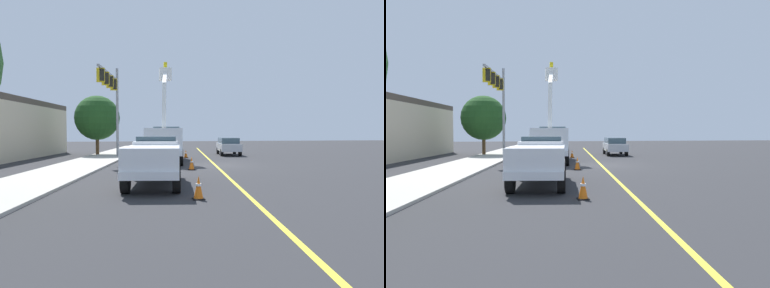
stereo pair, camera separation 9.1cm
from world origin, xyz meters
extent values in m
plane|color=#2D2D30|center=(0.00, 0.00, 0.00)|extent=(120.00, 120.00, 0.00)
cube|color=#B2ADA3|center=(1.18, 8.88, 0.06)|extent=(59.95, 11.47, 0.12)
cube|color=yellow|center=(0.00, 0.00, 0.00)|extent=(49.59, 6.74, 0.01)
cube|color=white|center=(2.84, 3.15, 0.90)|extent=(8.46, 3.56, 0.36)
cube|color=white|center=(5.44, 2.80, 1.67)|extent=(2.91, 2.68, 1.60)
cube|color=#384C56|center=(5.64, 2.77, 2.37)|extent=(2.06, 2.32, 0.64)
cube|color=white|center=(1.86, 3.28, 1.62)|extent=(5.53, 3.17, 1.80)
cube|color=white|center=(0.82, 3.42, 4.08)|extent=(1.13, 0.42, 3.10)
cube|color=white|center=(2.39, 3.22, 6.21)|extent=(2.48, 0.58, 1.47)
cube|color=white|center=(3.55, 3.08, 6.67)|extent=(0.90, 0.90, 0.90)
cube|color=yellow|center=(3.55, 3.08, 7.27)|extent=(0.36, 0.24, 0.60)
cylinder|color=black|center=(5.83, 3.88, 0.52)|extent=(1.08, 0.47, 1.04)
cylinder|color=black|center=(5.54, 1.65, 0.52)|extent=(1.08, 0.47, 1.04)
cylinder|color=black|center=(1.52, 4.46, 0.52)|extent=(1.08, 0.47, 1.04)
cylinder|color=black|center=(1.23, 2.22, 0.52)|extent=(1.08, 0.47, 1.04)
cylinder|color=black|center=(0.22, 4.63, 0.52)|extent=(1.08, 0.47, 1.04)
cylinder|color=black|center=(-0.07, 2.40, 0.52)|extent=(1.08, 0.47, 1.04)
cube|color=white|center=(-8.42, 4.64, 0.75)|extent=(5.83, 2.82, 0.30)
cube|color=white|center=(-7.20, 4.48, 1.30)|extent=(2.25, 2.18, 1.10)
cube|color=#384C56|center=(-7.00, 4.45, 1.78)|extent=(1.56, 1.93, 0.56)
cube|color=white|center=(-9.42, 4.77, 1.15)|extent=(3.61, 2.52, 1.10)
cylinder|color=black|center=(-6.46, 5.33, 0.42)|extent=(0.87, 0.41, 0.84)
cylinder|color=black|center=(-6.71, 3.46, 0.42)|extent=(0.87, 0.41, 0.84)
cylinder|color=black|center=(-10.13, 5.82, 0.42)|extent=(0.87, 0.41, 0.84)
cylinder|color=black|center=(-10.38, 3.95, 0.42)|extent=(0.87, 0.41, 0.84)
cube|color=silver|center=(9.72, -3.67, 0.79)|extent=(5.01, 2.52, 0.70)
cube|color=#384C56|center=(9.87, -3.69, 1.39)|extent=(3.65, 2.11, 0.60)
cylinder|color=black|center=(7.99, -4.30, 0.34)|extent=(0.71, 0.33, 0.68)
cylinder|color=black|center=(8.21, -2.61, 0.34)|extent=(0.71, 0.33, 0.68)
cylinder|color=black|center=(11.22, -4.73, 0.34)|extent=(0.71, 0.33, 0.68)
cylinder|color=black|center=(11.45, -3.04, 0.34)|extent=(0.71, 0.33, 0.68)
cube|color=black|center=(-11.68, 3.37, 0.02)|extent=(0.40, 0.40, 0.04)
cone|color=orange|center=(-11.68, 3.37, 0.42)|extent=(0.32, 0.32, 0.76)
cylinder|color=white|center=(-11.68, 3.37, 0.49)|extent=(0.20, 0.20, 0.08)
cube|color=black|center=(-2.68, 2.09, 0.02)|extent=(0.40, 0.40, 0.04)
cone|color=orange|center=(-2.68, 2.09, 0.41)|extent=(0.32, 0.32, 0.74)
cylinder|color=white|center=(-2.68, 2.09, 0.48)|extent=(0.20, 0.20, 0.08)
cube|color=black|center=(6.75, 1.00, 0.02)|extent=(0.40, 0.40, 0.04)
cone|color=orange|center=(6.75, 1.00, 0.37)|extent=(0.32, 0.32, 0.65)
cylinder|color=white|center=(6.75, 1.00, 0.43)|extent=(0.20, 0.20, 0.08)
cylinder|color=gray|center=(8.48, 6.91, 3.95)|extent=(0.22, 0.22, 7.89)
cube|color=gray|center=(4.88, 7.38, 6.81)|extent=(7.22, 1.11, 0.16)
cube|color=gold|center=(6.88, 7.12, 6.26)|extent=(0.19, 0.57, 1.00)
cube|color=black|center=(6.87, 7.02, 6.26)|extent=(0.24, 0.34, 0.84)
cube|color=gold|center=(5.28, 7.33, 6.26)|extent=(0.19, 0.57, 1.00)
cube|color=black|center=(5.27, 7.23, 6.26)|extent=(0.24, 0.34, 0.84)
cube|color=gold|center=(3.68, 7.54, 6.26)|extent=(0.19, 0.57, 1.00)
cube|color=black|center=(3.67, 7.44, 6.26)|extent=(0.24, 0.34, 0.84)
cube|color=gold|center=(2.08, 7.76, 6.26)|extent=(0.19, 0.57, 1.00)
cube|color=black|center=(2.07, 7.66, 6.26)|extent=(0.24, 0.34, 0.84)
cylinder|color=brown|center=(10.90, 8.89, 1.06)|extent=(0.32, 0.32, 2.13)
sphere|color=#1E471C|center=(10.90, 8.89, 3.60)|extent=(4.21, 4.21, 4.21)
camera|label=1|loc=(-23.07, 5.53, 2.28)|focal=32.43mm
camera|label=2|loc=(-23.08, 5.44, 2.28)|focal=32.43mm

